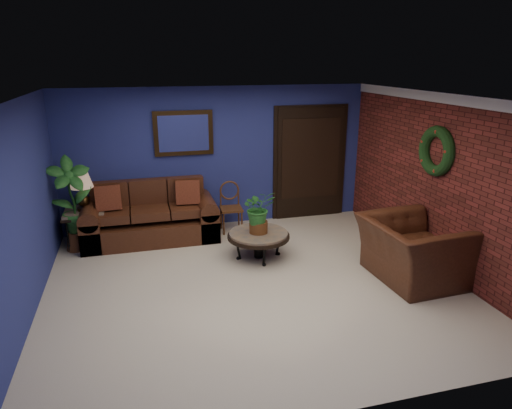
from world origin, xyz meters
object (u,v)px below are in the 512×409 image
object	(u,v)px
coffee_table	(258,236)
table_lamp	(82,186)
armchair	(411,250)
sofa	(150,220)
side_chair	(231,203)
end_table	(85,218)

from	to	relation	value
coffee_table	table_lamp	xyz separation A→B (m)	(-2.60, 1.21, 0.65)
coffee_table	armchair	bearing A→B (deg)	-33.74
table_lamp	sofa	bearing A→B (deg)	1.86
sofa	table_lamp	xyz separation A→B (m)	(-1.03, -0.03, 0.68)
coffee_table	side_chair	bearing A→B (deg)	97.42
end_table	table_lamp	world-z (taller)	table_lamp
sofa	armchair	xyz separation A→B (m)	(3.42, -2.48, 0.10)
end_table	armchair	xyz separation A→B (m)	(4.45, -2.45, -0.04)
coffee_table	table_lamp	world-z (taller)	table_lamp
sofa	side_chair	size ratio (longest dim) A/B	2.50
coffee_table	armchair	xyz separation A→B (m)	(1.85, -1.24, 0.07)
coffee_table	side_chair	size ratio (longest dim) A/B	1.08
table_lamp	armchair	xyz separation A→B (m)	(4.45, -2.45, -0.58)
end_table	armchair	bearing A→B (deg)	-28.83
coffee_table	end_table	bearing A→B (deg)	154.99
table_lamp	side_chair	xyz separation A→B (m)	(2.43, 0.07, -0.50)
armchair	side_chair	bearing A→B (deg)	35.81
table_lamp	side_chair	bearing A→B (deg)	1.54
side_chair	sofa	bearing A→B (deg)	-175.78
sofa	end_table	xyz separation A→B (m)	(-1.03, -0.03, 0.14)
side_chair	armchair	xyz separation A→B (m)	(2.02, -2.51, -0.07)
end_table	armchair	size ratio (longest dim) A/B	0.51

